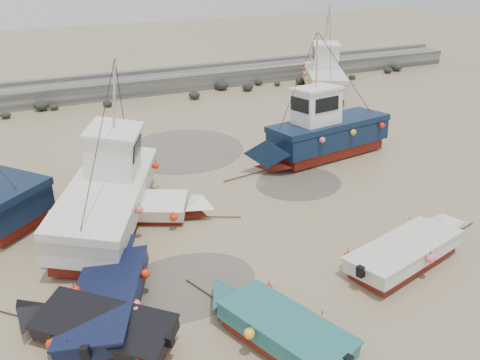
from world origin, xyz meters
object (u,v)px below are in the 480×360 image
object	(u,v)px
dinghy_2	(274,324)
dinghy_4	(94,323)
dinghy_5	(154,205)
dinghy_3	(412,249)
cabin_boat_2	(321,132)
cabin_boat_1	(107,188)
dinghy_1	(111,291)
cabin_boat_3	(323,75)
person	(22,226)

from	to	relation	value
dinghy_2	dinghy_4	size ratio (longest dim) A/B	1.14
dinghy_5	dinghy_4	bearing A→B (deg)	-3.78
dinghy_3	cabin_boat_2	xyz separation A→B (m)	(2.01, 8.94, 0.83)
dinghy_5	cabin_boat_2	distance (m)	9.62
dinghy_2	dinghy_5	xyz separation A→B (m)	(-1.32, 7.69, 0.01)
dinghy_2	dinghy_4	bearing A→B (deg)	132.93
dinghy_5	dinghy_2	bearing A→B (deg)	34.45
cabin_boat_1	cabin_boat_2	world-z (taller)	same
dinghy_4	dinghy_1	bearing A→B (deg)	12.36
dinghy_1	dinghy_4	world-z (taller)	same
cabin_boat_3	dinghy_2	bearing A→B (deg)	-100.24
cabin_boat_1	person	bearing A→B (deg)	-169.12
dinghy_1	dinghy_4	xyz separation A→B (m)	(-0.65, -1.17, 0.01)
dinghy_1	dinghy_2	distance (m)	4.91
dinghy_2	dinghy_3	xyz separation A→B (m)	(5.92, 1.29, -0.01)
dinghy_5	cabin_boat_1	distance (m)	1.94
cabin_boat_2	person	xyz separation A→B (m)	(-14.14, -1.11, -1.37)
dinghy_2	dinghy_5	bearing A→B (deg)	76.83
person	dinghy_2	bearing A→B (deg)	128.17
cabin_boat_2	cabin_boat_3	size ratio (longest dim) A/B	1.09
dinghy_1	person	bearing A→B (deg)	133.72
dinghy_4	person	distance (m)	7.38
dinghy_3	dinghy_4	xyz separation A→B (m)	(-10.33, 0.70, 0.01)
dinghy_1	person	xyz separation A→B (m)	(-2.45, 5.97, -0.54)
dinghy_3	cabin_boat_1	world-z (taller)	cabin_boat_1
dinghy_4	cabin_boat_1	size ratio (longest dim) A/B	0.49
dinghy_4	dinghy_5	bearing A→B (deg)	12.94
cabin_boat_2	person	bearing A→B (deg)	86.81
dinghy_3	dinghy_4	size ratio (longest dim) A/B	1.33
dinghy_1	dinghy_5	size ratio (longest dim) A/B	1.22
dinghy_5	cabin_boat_2	bearing A→B (deg)	130.10
cabin_boat_1	cabin_boat_3	distance (m)	21.24
dinghy_4	cabin_boat_1	xyz separation A→B (m)	(1.47, 6.43, 0.78)
dinghy_4	cabin_boat_3	distance (m)	26.48
cabin_boat_3	person	world-z (taller)	cabin_boat_3
dinghy_2	cabin_boat_1	distance (m)	8.95
dinghy_2	cabin_boat_1	world-z (taller)	cabin_boat_1
dinghy_2	person	world-z (taller)	dinghy_2
dinghy_5	person	distance (m)	5.14
dinghy_3	dinghy_5	bearing A→B (deg)	-145.05
dinghy_4	cabin_boat_3	world-z (taller)	cabin_boat_3
dinghy_3	dinghy_5	distance (m)	9.66
dinghy_5	cabin_boat_2	xyz separation A→B (m)	(9.24, 2.54, 0.81)
dinghy_3	cabin_boat_3	xyz separation A→B (m)	(8.69, 19.10, 0.85)
dinghy_1	dinghy_3	size ratio (longest dim) A/B	0.97
dinghy_2	cabin_boat_3	xyz separation A→B (m)	(14.60, 20.38, 0.83)
cabin_boat_2	dinghy_1	bearing A→B (deg)	113.53
person	dinghy_3	bearing A→B (deg)	151.03
dinghy_5	dinghy_1	bearing A→B (deg)	-3.63
dinghy_2	dinghy_3	size ratio (longest dim) A/B	0.86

